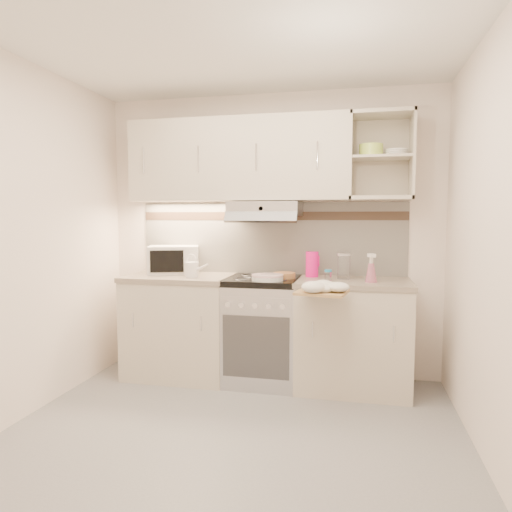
{
  "coord_description": "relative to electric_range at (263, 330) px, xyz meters",
  "views": [
    {
      "loc": [
        0.76,
        -2.65,
        1.41
      ],
      "look_at": [
        -0.03,
        0.95,
        1.09
      ],
      "focal_mm": 32.0,
      "sensor_mm": 36.0,
      "label": 1
    }
  ],
  "objects": [
    {
      "name": "worktop_left",
      "position": [
        -0.75,
        0.0,
        0.43
      ],
      "size": [
        0.92,
        0.62,
        0.04
      ],
      "primitive_type": "cube",
      "color": "gray",
      "rests_on": "base_cabinet_left"
    },
    {
      "name": "microwave",
      "position": [
        -0.85,
        0.12,
        0.57
      ],
      "size": [
        0.52,
        0.45,
        0.25
      ],
      "rotation": [
        0.0,
        0.0,
        0.32
      ],
      "color": "silver",
      "rests_on": "worktop_left"
    },
    {
      "name": "worktop_right",
      "position": [
        0.75,
        0.0,
        0.43
      ],
      "size": [
        0.92,
        0.62,
        0.04
      ],
      "primitive_type": "cube",
      "color": "gray",
      "rests_on": "base_cabinet_right"
    },
    {
      "name": "dish_towel",
      "position": [
        0.55,
        -0.51,
        0.47
      ],
      "size": [
        0.38,
        0.35,
        0.08
      ],
      "primitive_type": null,
      "rotation": [
        0.0,
        0.0,
        0.42
      ],
      "color": "white",
      "rests_on": "cutting_board"
    },
    {
      "name": "base_cabinet_left",
      "position": [
        -0.75,
        0.0,
        -0.02
      ],
      "size": [
        0.9,
        0.6,
        0.86
      ],
      "primitive_type": "cube",
      "color": "beige",
      "rests_on": "ground"
    },
    {
      "name": "spice_jar",
      "position": [
        0.55,
        -0.06,
        0.49
      ],
      "size": [
        0.06,
        0.06,
        0.09
      ],
      "rotation": [
        0.0,
        0.0,
        0.42
      ],
      "color": "white",
      "rests_on": "worktop_right"
    },
    {
      "name": "spray_bottle",
      "position": [
        0.88,
        -0.09,
        0.54
      ],
      "size": [
        0.09,
        0.09,
        0.24
      ],
      "rotation": [
        0.0,
        0.0,
        0.43
      ],
      "color": "pink",
      "rests_on": "worktop_right"
    },
    {
      "name": "glass_jar",
      "position": [
        0.67,
        0.05,
        0.56
      ],
      "size": [
        0.11,
        0.11,
        0.21
      ],
      "rotation": [
        0.0,
        0.0,
        -0.26
      ],
      "color": "white",
      "rests_on": "worktop_right"
    },
    {
      "name": "room_shell",
      "position": [
        0.0,
        -0.73,
        1.18
      ],
      "size": [
        3.04,
        2.84,
        2.52
      ],
      "color": "white",
      "rests_on": "ground"
    },
    {
      "name": "plate_stack",
      "position": [
        0.07,
        -0.16,
        0.47
      ],
      "size": [
        0.26,
        0.26,
        0.05
      ],
      "rotation": [
        0.0,
        0.0,
        -0.24
      ],
      "color": "silver",
      "rests_on": "electric_range"
    },
    {
      "name": "electric_range",
      "position": [
        0.0,
        0.0,
        0.0
      ],
      "size": [
        0.6,
        0.6,
        0.9
      ],
      "color": "#B7B7BC",
      "rests_on": "ground"
    },
    {
      "name": "base_cabinet_right",
      "position": [
        0.75,
        0.0,
        -0.02
      ],
      "size": [
        0.9,
        0.6,
        0.86
      ],
      "primitive_type": "cube",
      "color": "beige",
      "rests_on": "ground"
    },
    {
      "name": "bread_loaf",
      "position": [
        0.18,
        0.0,
        0.47
      ],
      "size": [
        0.19,
        0.19,
        0.05
      ],
      "primitive_type": "cylinder",
      "color": "olive",
      "rests_on": "electric_range"
    },
    {
      "name": "watering_can",
      "position": [
        -0.59,
        -0.11,
        0.52
      ],
      "size": [
        0.23,
        0.12,
        0.2
      ],
      "rotation": [
        0.0,
        0.0,
        -0.26
      ],
      "color": "silver",
      "rests_on": "worktop_left"
    },
    {
      "name": "pink_pitcher",
      "position": [
        0.4,
        0.14,
        0.56
      ],
      "size": [
        0.12,
        0.11,
        0.22
      ],
      "rotation": [
        0.0,
        0.0,
        0.24
      ],
      "color": "#FD0F84",
      "rests_on": "worktop_right"
    },
    {
      "name": "cutting_board",
      "position": [
        0.53,
        -0.47,
        0.42
      ],
      "size": [
        0.39,
        0.36,
        0.02
      ],
      "primitive_type": "cube",
      "rotation": [
        0.0,
        0.0,
        -0.16
      ],
      "color": "tan",
      "rests_on": "base_cabinet_right"
    },
    {
      "name": "ground",
      "position": [
        0.0,
        -1.1,
        -0.45
      ],
      "size": [
        3.0,
        3.0,
        0.0
      ],
      "primitive_type": "plane",
      "color": "gray",
      "rests_on": "ground"
    }
  ]
}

